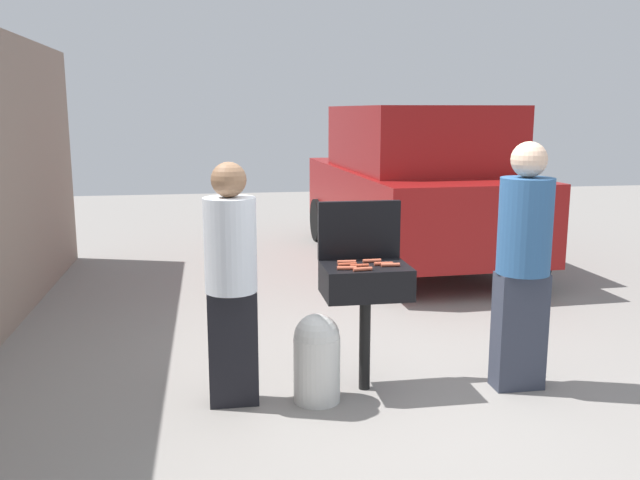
{
  "coord_description": "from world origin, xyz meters",
  "views": [
    {
      "loc": [
        -1.23,
        -4.34,
        1.97
      ],
      "look_at": [
        -0.42,
        0.62,
        1.0
      ],
      "focal_mm": 37.9,
      "sensor_mm": 36.0,
      "label": 1
    }
  ],
  "objects_px": {
    "hot_dog_2": "(347,268)",
    "hot_dog_4": "(359,266)",
    "hot_dog_1": "(363,269)",
    "hot_dog_6": "(347,265)",
    "person_right": "(523,258)",
    "hot_dog_7": "(347,262)",
    "person_left": "(231,276)",
    "bbq_grill": "(365,285)",
    "propane_tank": "(317,356)",
    "hot_dog_3": "(390,265)",
    "hot_dog_0": "(383,264)",
    "hot_dog_5": "(372,261)",
    "parked_minivan": "(413,183)"
  },
  "relations": [
    {
      "from": "hot_dog_3",
      "to": "hot_dog_2",
      "type": "bearing_deg",
      "value": -170.72
    },
    {
      "from": "hot_dog_2",
      "to": "hot_dog_4",
      "type": "bearing_deg",
      "value": 29.9
    },
    {
      "from": "hot_dog_3",
      "to": "person_right",
      "type": "height_order",
      "value": "person_right"
    },
    {
      "from": "hot_dog_2",
      "to": "person_right",
      "type": "bearing_deg",
      "value": -1.27
    },
    {
      "from": "hot_dog_7",
      "to": "person_left",
      "type": "bearing_deg",
      "value": -168.97
    },
    {
      "from": "hot_dog_4",
      "to": "person_left",
      "type": "distance_m",
      "value": 0.87
    },
    {
      "from": "hot_dog_2",
      "to": "hot_dog_6",
      "type": "height_order",
      "value": "same"
    },
    {
      "from": "hot_dog_0",
      "to": "hot_dog_5",
      "type": "distance_m",
      "value": 0.12
    },
    {
      "from": "bbq_grill",
      "to": "hot_dog_4",
      "type": "bearing_deg",
      "value": -132.92
    },
    {
      "from": "hot_dog_5",
      "to": "person_right",
      "type": "xyz_separation_m",
      "value": [
        1.03,
        -0.22,
        0.03
      ]
    },
    {
      "from": "hot_dog_2",
      "to": "hot_dog_4",
      "type": "xyz_separation_m",
      "value": [
        0.1,
        0.06,
        0.0
      ]
    },
    {
      "from": "hot_dog_7",
      "to": "person_left",
      "type": "xyz_separation_m",
      "value": [
        -0.81,
        -0.16,
        -0.03
      ]
    },
    {
      "from": "hot_dog_2",
      "to": "propane_tank",
      "type": "xyz_separation_m",
      "value": [
        -0.21,
        -0.03,
        -0.6
      ]
    },
    {
      "from": "bbq_grill",
      "to": "propane_tank",
      "type": "distance_m",
      "value": 0.6
    },
    {
      "from": "propane_tank",
      "to": "person_left",
      "type": "relative_size",
      "value": 0.38
    },
    {
      "from": "hot_dog_1",
      "to": "hot_dog_4",
      "type": "height_order",
      "value": "same"
    },
    {
      "from": "hot_dog_6",
      "to": "person_right",
      "type": "distance_m",
      "value": 1.23
    },
    {
      "from": "hot_dog_4",
      "to": "hot_dog_5",
      "type": "relative_size",
      "value": 1.0
    },
    {
      "from": "propane_tank",
      "to": "person_right",
      "type": "relative_size",
      "value": 0.35
    },
    {
      "from": "person_left",
      "to": "parked_minivan",
      "type": "xyz_separation_m",
      "value": [
        2.5,
        4.12,
        0.13
      ]
    },
    {
      "from": "person_left",
      "to": "hot_dog_6",
      "type": "bearing_deg",
      "value": -10.85
    },
    {
      "from": "hot_dog_5",
      "to": "bbq_grill",
      "type": "bearing_deg",
      "value": -129.36
    },
    {
      "from": "hot_dog_5",
      "to": "hot_dog_6",
      "type": "distance_m",
      "value": 0.21
    },
    {
      "from": "hot_dog_0",
      "to": "person_left",
      "type": "distance_m",
      "value": 1.05
    },
    {
      "from": "hot_dog_1",
      "to": "person_right",
      "type": "relative_size",
      "value": 0.07
    },
    {
      "from": "hot_dog_1",
      "to": "person_left",
      "type": "distance_m",
      "value": 0.88
    },
    {
      "from": "person_left",
      "to": "hot_dog_7",
      "type": "bearing_deg",
      "value": -5.38
    },
    {
      "from": "hot_dog_1",
      "to": "hot_dog_5",
      "type": "xyz_separation_m",
      "value": [
        0.12,
        0.24,
        0.0
      ]
    },
    {
      "from": "hot_dog_4",
      "to": "hot_dog_7",
      "type": "distance_m",
      "value": 0.15
    },
    {
      "from": "hot_dog_1",
      "to": "hot_dog_5",
      "type": "relative_size",
      "value": 1.0
    },
    {
      "from": "hot_dog_2",
      "to": "parked_minivan",
      "type": "distance_m",
      "value": 4.5
    },
    {
      "from": "hot_dog_3",
      "to": "hot_dog_4",
      "type": "bearing_deg",
      "value": 178.6
    },
    {
      "from": "bbq_grill",
      "to": "propane_tank",
      "type": "bearing_deg",
      "value": -158.19
    },
    {
      "from": "hot_dog_5",
      "to": "person_right",
      "type": "bearing_deg",
      "value": -12.26
    },
    {
      "from": "bbq_grill",
      "to": "person_right",
      "type": "distance_m",
      "value": 1.12
    },
    {
      "from": "hot_dog_1",
      "to": "hot_dog_6",
      "type": "xyz_separation_m",
      "value": [
        -0.07,
        0.15,
        0.0
      ]
    },
    {
      "from": "hot_dog_1",
      "to": "hot_dog_6",
      "type": "relative_size",
      "value": 1.0
    },
    {
      "from": "hot_dog_0",
      "to": "hot_dog_3",
      "type": "relative_size",
      "value": 1.0
    },
    {
      "from": "hot_dog_2",
      "to": "person_right",
      "type": "xyz_separation_m",
      "value": [
        1.25,
        -0.03,
        0.03
      ]
    },
    {
      "from": "hot_dog_1",
      "to": "hot_dog_6",
      "type": "bearing_deg",
      "value": 116.45
    },
    {
      "from": "hot_dog_5",
      "to": "hot_dog_6",
      "type": "height_order",
      "value": "same"
    },
    {
      "from": "hot_dog_2",
      "to": "propane_tank",
      "type": "height_order",
      "value": "hot_dog_2"
    },
    {
      "from": "parked_minivan",
      "to": "hot_dog_6",
      "type": "bearing_deg",
      "value": 64.91
    },
    {
      "from": "hot_dog_6",
      "to": "hot_dog_7",
      "type": "distance_m",
      "value": 0.08
    },
    {
      "from": "hot_dog_6",
      "to": "parked_minivan",
      "type": "bearing_deg",
      "value": 67.12
    },
    {
      "from": "bbq_grill",
      "to": "parked_minivan",
      "type": "height_order",
      "value": "parked_minivan"
    },
    {
      "from": "hot_dog_0",
      "to": "hot_dog_4",
      "type": "height_order",
      "value": "same"
    },
    {
      "from": "person_right",
      "to": "hot_dog_5",
      "type": "bearing_deg",
      "value": 4.22
    },
    {
      "from": "hot_dog_6",
      "to": "person_right",
      "type": "height_order",
      "value": "person_right"
    },
    {
      "from": "hot_dog_5",
      "to": "hot_dog_7",
      "type": "relative_size",
      "value": 1.0
    }
  ]
}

